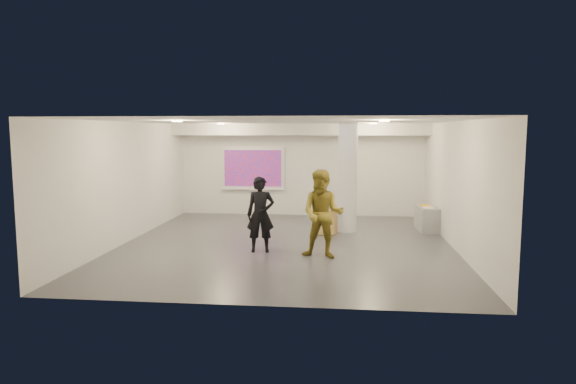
# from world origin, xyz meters

# --- Properties ---
(floor) EXTENTS (8.00, 9.00, 0.01)m
(floor) POSITION_xyz_m (0.00, 0.00, 0.00)
(floor) COLOR #3B3D43
(floor) RESTS_ON ground
(ceiling) EXTENTS (8.00, 9.00, 0.01)m
(ceiling) POSITION_xyz_m (0.00, 0.00, 3.00)
(ceiling) COLOR white
(ceiling) RESTS_ON floor
(wall_back) EXTENTS (8.00, 0.01, 3.00)m
(wall_back) POSITION_xyz_m (0.00, 4.50, 1.50)
(wall_back) COLOR silver
(wall_back) RESTS_ON floor
(wall_front) EXTENTS (8.00, 0.01, 3.00)m
(wall_front) POSITION_xyz_m (0.00, -4.50, 1.50)
(wall_front) COLOR silver
(wall_front) RESTS_ON floor
(wall_left) EXTENTS (0.01, 9.00, 3.00)m
(wall_left) POSITION_xyz_m (-4.00, 0.00, 1.50)
(wall_left) COLOR silver
(wall_left) RESTS_ON floor
(wall_right) EXTENTS (0.01, 9.00, 3.00)m
(wall_right) POSITION_xyz_m (4.00, 0.00, 1.50)
(wall_right) COLOR silver
(wall_right) RESTS_ON floor
(soffit_band) EXTENTS (8.00, 1.10, 0.36)m
(soffit_band) POSITION_xyz_m (0.00, 3.95, 2.82)
(soffit_band) COLOR silver
(soffit_band) RESTS_ON ceiling
(downlight_nw) EXTENTS (0.22, 0.22, 0.02)m
(downlight_nw) POSITION_xyz_m (-2.20, 2.50, 2.98)
(downlight_nw) COLOR #F0C68C
(downlight_nw) RESTS_ON ceiling
(downlight_ne) EXTENTS (0.22, 0.22, 0.02)m
(downlight_ne) POSITION_xyz_m (2.20, 2.50, 2.98)
(downlight_ne) COLOR #F0C68C
(downlight_ne) RESTS_ON ceiling
(downlight_sw) EXTENTS (0.22, 0.22, 0.02)m
(downlight_sw) POSITION_xyz_m (-2.20, -1.50, 2.98)
(downlight_sw) COLOR #F0C68C
(downlight_sw) RESTS_ON ceiling
(downlight_se) EXTENTS (0.22, 0.22, 0.02)m
(downlight_se) POSITION_xyz_m (2.20, -1.50, 2.98)
(downlight_se) COLOR #F0C68C
(downlight_se) RESTS_ON ceiling
(column) EXTENTS (0.52, 0.52, 3.00)m
(column) POSITION_xyz_m (1.50, 1.80, 1.50)
(column) COLOR silver
(column) RESTS_ON floor
(projection_screen) EXTENTS (2.10, 0.13, 1.42)m
(projection_screen) POSITION_xyz_m (-1.60, 4.45, 1.53)
(projection_screen) COLOR white
(projection_screen) RESTS_ON wall_back
(credenza) EXTENTS (0.56, 1.19, 0.68)m
(credenza) POSITION_xyz_m (3.72, 2.16, 0.34)
(credenza) COLOR gray
(credenza) RESTS_ON floor
(papers_stack) EXTENTS (0.29, 0.36, 0.02)m
(papers_stack) POSITION_xyz_m (3.69, 1.90, 0.69)
(papers_stack) COLOR white
(papers_stack) RESTS_ON credenza
(postit_pad) EXTENTS (0.25, 0.32, 0.03)m
(postit_pad) POSITION_xyz_m (3.68, 2.19, 0.70)
(postit_pad) COLOR #FFAB08
(postit_pad) RESTS_ON credenza
(cardboard_back) EXTENTS (0.59, 0.30, 0.64)m
(cardboard_back) POSITION_xyz_m (0.95, 1.36, 0.32)
(cardboard_back) COLOR olive
(cardboard_back) RESTS_ON floor
(cardboard_front) EXTENTS (0.54, 0.32, 0.55)m
(cardboard_front) POSITION_xyz_m (0.91, 1.27, 0.27)
(cardboard_front) COLOR olive
(cardboard_front) RESTS_ON floor
(woman) EXTENTS (0.69, 0.51, 1.74)m
(woman) POSITION_xyz_m (-0.51, -0.82, 0.87)
(woman) COLOR black
(woman) RESTS_ON floor
(man) EXTENTS (1.05, 0.88, 1.94)m
(man) POSITION_xyz_m (0.94, -1.24, 0.97)
(man) COLOR olive
(man) RESTS_ON floor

